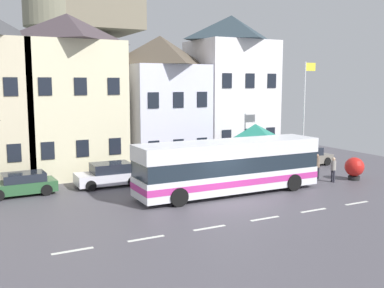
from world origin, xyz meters
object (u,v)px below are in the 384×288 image
(parked_car_02, at_px, (109,175))
(public_bench, at_px, (267,162))
(flagpole, at_px, (305,110))
(harbour_buoy, at_px, (354,168))
(pedestrian_01, at_px, (281,163))
(transit_bus, at_px, (229,167))
(bus_shelter, at_px, (255,133))
(townhouse_03, at_px, (231,89))
(parked_car_00, at_px, (21,184))
(pedestrian_02, at_px, (317,164))
(townhouse_01, at_px, (70,95))
(pedestrian_03, at_px, (333,167))
(pedestrian_00, at_px, (308,169))
(townhouse_02, at_px, (161,102))
(parked_car_01, at_px, (307,157))
(hilltop_castle, at_px, (92,76))

(parked_car_02, bearing_deg, public_bench, -178.36)
(flagpole, relative_size, harbour_buoy, 5.20)
(pedestrian_01, distance_m, flagpole, 4.26)
(transit_bus, distance_m, harbour_buoy, 9.36)
(bus_shelter, relative_size, flagpole, 0.46)
(parked_car_02, bearing_deg, townhouse_03, -157.73)
(parked_car_00, distance_m, parked_car_02, 5.13)
(transit_bus, height_order, pedestrian_02, transit_bus)
(townhouse_01, distance_m, harbour_buoy, 20.00)
(harbour_buoy, bearing_deg, pedestrian_01, 138.91)
(parked_car_00, height_order, harbour_buoy, harbour_buoy)
(transit_bus, height_order, flagpole, flagpole)
(bus_shelter, relative_size, pedestrian_03, 2.22)
(pedestrian_00, bearing_deg, townhouse_03, 89.64)
(townhouse_03, relative_size, public_bench, 6.74)
(townhouse_01, height_order, pedestrian_00, townhouse_01)
(townhouse_03, xyz_separation_m, pedestrian_01, (-0.41, -7.27, -4.95))
(pedestrian_03, distance_m, public_bench, 5.91)
(pedestrian_00, bearing_deg, pedestrian_01, 98.62)
(pedestrian_00, distance_m, pedestrian_02, 1.36)
(pedestrian_02, relative_size, harbour_buoy, 1.11)
(pedestrian_02, distance_m, harbour_buoy, 2.41)
(pedestrian_00, distance_m, harbour_buoy, 3.31)
(parked_car_00, distance_m, pedestrian_03, 19.14)
(townhouse_01, relative_size, pedestrian_00, 7.48)
(townhouse_01, bearing_deg, harbour_buoy, -34.42)
(transit_bus, height_order, bus_shelter, bus_shelter)
(harbour_buoy, bearing_deg, bus_shelter, 142.55)
(townhouse_02, bearing_deg, pedestrian_01, -53.85)
(transit_bus, relative_size, parked_car_01, 2.86)
(pedestrian_03, bearing_deg, bus_shelter, 131.72)
(parked_car_02, height_order, pedestrian_00, pedestrian_00)
(hilltop_castle, height_order, pedestrian_00, hilltop_castle)
(pedestrian_00, bearing_deg, harbour_buoy, -13.93)
(parked_car_02, relative_size, flagpole, 0.50)
(pedestrian_02, bearing_deg, transit_bus, -174.33)
(parked_car_00, xyz_separation_m, pedestrian_01, (16.47, -2.65, 0.27))
(townhouse_01, bearing_deg, pedestrian_03, -37.26)
(transit_bus, distance_m, parked_car_01, 11.28)
(transit_bus, relative_size, pedestrian_01, 7.34)
(transit_bus, distance_m, parked_car_00, 11.93)
(parked_car_02, height_order, harbour_buoy, harbour_buoy)
(townhouse_03, xyz_separation_m, public_bench, (0.45, -4.45, -5.38))
(townhouse_01, distance_m, transit_bus, 12.97)
(parked_car_01, bearing_deg, flagpole, -137.20)
(townhouse_01, distance_m, pedestrian_00, 17.02)
(pedestrian_02, bearing_deg, bus_shelter, 140.88)
(flagpole, bearing_deg, pedestrian_03, -97.49)
(parked_car_00, bearing_deg, harbour_buoy, 161.87)
(townhouse_02, relative_size, parked_car_01, 2.53)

